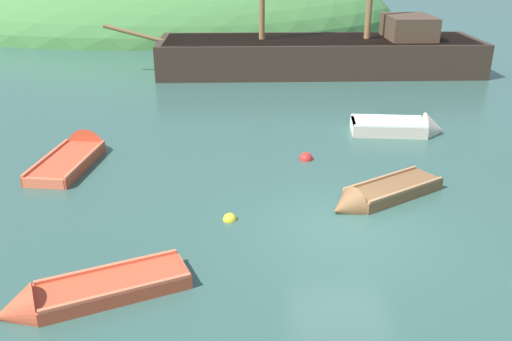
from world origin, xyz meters
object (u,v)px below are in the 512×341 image
object	(u,v)px
rowboat_near_dock	(78,156)
buoy_red	(307,159)
buoy_yellow	(231,220)
rowboat_outer_left	(82,296)
sailing_ship	(322,60)
rowboat_far	(404,129)
rowboat_portside	(379,197)

from	to	relation	value
rowboat_near_dock	buoy_red	bearing A→B (deg)	-84.25
rowboat_near_dock	buoy_yellow	world-z (taller)	rowboat_near_dock
buoy_yellow	rowboat_near_dock	bearing A→B (deg)	141.17
rowboat_outer_left	sailing_ship	bearing A→B (deg)	-133.41
buoy_yellow	buoy_red	size ratio (longest dim) A/B	0.79
rowboat_far	buoy_red	size ratio (longest dim) A/B	7.53
rowboat_portside	rowboat_outer_left	distance (m)	7.71
rowboat_outer_left	buoy_yellow	xyz separation A→B (m)	(2.64, 3.16, -0.08)
rowboat_portside	rowboat_far	bearing A→B (deg)	-143.84
rowboat_portside	buoy_yellow	bearing A→B (deg)	-17.45
sailing_ship	rowboat_far	bearing A→B (deg)	99.00
sailing_ship	buoy_yellow	size ratio (longest dim) A/B	54.65
rowboat_far	buoy_yellow	xyz separation A→B (m)	(-5.76, -6.34, -0.14)
sailing_ship	rowboat_near_dock	distance (m)	14.79
rowboat_portside	buoy_yellow	world-z (taller)	rowboat_portside
buoy_yellow	buoy_red	xyz separation A→B (m)	(2.17, 3.90, 0.00)
rowboat_portside	buoy_red	xyz separation A→B (m)	(-1.63, 2.82, -0.09)
rowboat_near_dock	rowboat_outer_left	world-z (taller)	rowboat_near_dock
sailing_ship	rowboat_near_dock	xyz separation A→B (m)	(-8.84, -11.85, -0.52)
sailing_ship	rowboat_portside	size ratio (longest dim) A/B	5.50
rowboat_portside	rowboat_near_dock	bearing A→B (deg)	-51.55
rowboat_portside	rowboat_outer_left	xyz separation A→B (m)	(-6.44, -4.24, -0.01)
rowboat_outer_left	buoy_yellow	bearing A→B (deg)	-154.11
rowboat_outer_left	buoy_yellow	size ratio (longest dim) A/B	10.59
buoy_red	rowboat_outer_left	bearing A→B (deg)	-124.26
rowboat_near_dock	rowboat_outer_left	size ratio (longest dim) A/B	1.06
sailing_ship	rowboat_outer_left	world-z (taller)	sailing_ship
rowboat_near_dock	buoy_red	world-z (taller)	rowboat_near_dock
rowboat_portside	rowboat_outer_left	bearing A→B (deg)	0.01
rowboat_far	rowboat_outer_left	xyz separation A→B (m)	(-8.40, -9.49, -0.06)
rowboat_outer_left	rowboat_near_dock	bearing A→B (deg)	-96.59
buoy_yellow	rowboat_far	bearing A→B (deg)	47.72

